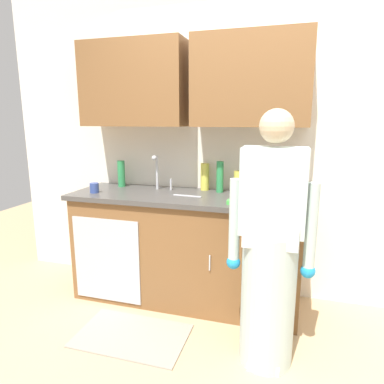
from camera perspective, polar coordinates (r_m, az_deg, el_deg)
The scene contains 15 objects.
ground_plane at distance 2.51m, azimuth 7.12°, elevation -26.39°, with size 9.00×9.00×0.00m, color tan.
kitchen_wall_with_uppers at distance 2.97m, azimuth 8.39°, elevation 10.39°, with size 4.80×0.44×2.70m.
counter_cabinet at distance 2.99m, azimuth -1.08°, elevation -9.68°, with size 1.90×0.62×0.90m.
countertop at distance 2.85m, azimuth -1.05°, elevation -0.85°, with size 1.96×0.66×0.04m, color #474442.
sink at distance 2.94m, azimuth -6.16°, elevation -0.37°, with size 0.50×0.36×0.35m.
person_at_sink at distance 2.21m, azimuth 12.91°, elevation -11.31°, with size 0.55×0.34×1.62m.
floor_mat at distance 2.74m, azimuth -10.04°, elevation -22.66°, with size 0.80×0.50×0.01m, color gray.
bottle_water_tall at distance 2.93m, azimuth 4.71°, elevation 2.55°, with size 0.06×0.06×0.27m, color #2D8C4C.
bottle_dish_liquid at distance 2.86m, azimuth 14.69°, elevation 1.03°, with size 0.07×0.07×0.18m, color #E05933.
bottle_cleaner_spray at distance 3.23m, azimuth -11.79°, elevation 3.03°, with size 0.07×0.07×0.24m, color #2D8C4C.
bottle_water_short at distance 2.91m, azimuth 7.84°, elevation 1.66°, with size 0.08×0.08×0.19m, color #D8D14C.
bottle_soap at distance 3.01m, azimuth 2.17°, elevation 2.58°, with size 0.07×0.07×0.24m, color #D8D14C.
cup_by_sink at distance 3.03m, azimuth -16.09°, elevation 0.68°, with size 0.08×0.08×0.08m, color #33478C.
knife_on_counter at distance 2.79m, azimuth -0.80°, elevation -0.63°, with size 0.24×0.02×0.01m, color silver.
sponge at distance 2.54m, azimuth 7.16°, elevation -1.70°, with size 0.11×0.07×0.03m, color #4CBF4C.
Camera 1 is at (0.28, -1.95, 1.56)m, focal length 31.75 mm.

